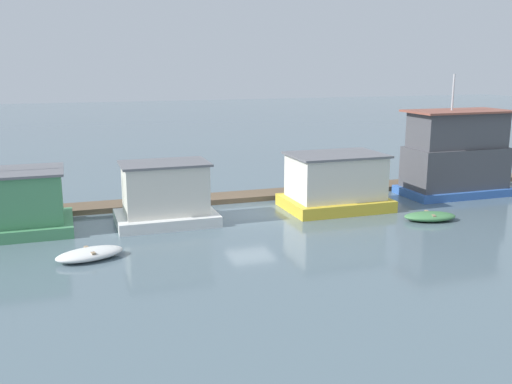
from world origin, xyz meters
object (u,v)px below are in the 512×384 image
at_px(dinghy_green, 430,216).
at_px(houseboat_white, 165,195).
at_px(houseboat_yellow, 335,183).
at_px(houseboat_blue, 456,156).
at_px(dinghy_white, 90,254).

bearing_deg(dinghy_green, houseboat_white, 163.17).
relative_size(houseboat_yellow, houseboat_blue, 0.76).
distance_m(houseboat_white, dinghy_green, 13.86).
height_order(dinghy_white, dinghy_green, dinghy_white).
relative_size(houseboat_blue, dinghy_green, 2.50).
relative_size(houseboat_white, dinghy_green, 1.71).
height_order(houseboat_yellow, houseboat_blue, houseboat_blue).
xyz_separation_m(houseboat_yellow, houseboat_blue, (8.71, 0.89, 0.99)).
bearing_deg(dinghy_green, dinghy_white, -177.94).
distance_m(houseboat_yellow, dinghy_green, 5.48).
distance_m(houseboat_blue, dinghy_white, 23.14).
distance_m(houseboat_yellow, dinghy_white, 14.46).
xyz_separation_m(dinghy_white, dinghy_green, (17.24, 0.62, -0.00)).
bearing_deg(houseboat_blue, houseboat_white, -177.35).
bearing_deg(houseboat_white, dinghy_white, -131.12).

